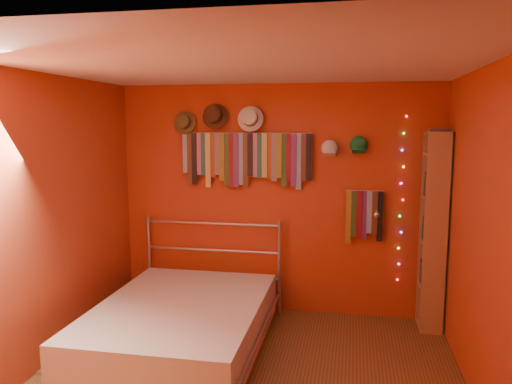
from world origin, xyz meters
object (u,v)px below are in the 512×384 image
Objects in this scene: tie_rack at (246,157)px; reading_lamp at (376,214)px; bed at (181,325)px; bookshelf at (438,231)px.

reading_lamp is (1.39, -0.15, -0.56)m from tie_rack.
reading_lamp is at bearing 28.23° from bed.
tie_rack is at bearing 173.86° from reading_lamp.
bookshelf is at bearing -4.44° from tie_rack.
bookshelf reaches higher than tie_rack.
reading_lamp is at bearing 179.53° from bookshelf.
reading_lamp is at bearing -6.14° from tie_rack.
reading_lamp is 2.21m from bed.
tie_rack is 1.51m from reading_lamp.
reading_lamp is 0.14× the size of bookshelf.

